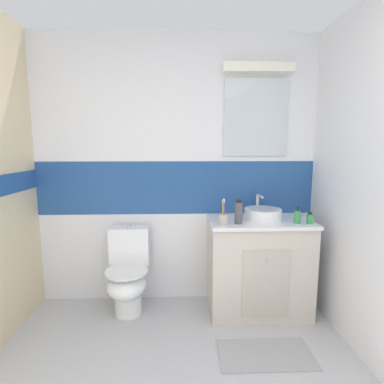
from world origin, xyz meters
TOP-DOWN VIEW (x-y plane):
  - wall_back_tiled at (0.01, 2.45)m, footprint 3.20×0.20m
  - vanity_cabinet at (0.73, 2.14)m, footprint 0.89×0.54m
  - sink_basin at (0.76, 2.14)m, footprint 0.32×0.37m
  - toilet at (-0.44, 2.16)m, footprint 0.37×0.50m
  - toothbrush_cup at (0.39, 1.97)m, footprint 0.08×0.08m
  - soap_dispenser at (1.01, 2.00)m, footprint 0.06×0.06m
  - perfume_flask_small at (1.11, 1.97)m, footprint 0.04×0.03m
  - mouthwash_bottle at (0.52, 2.00)m, footprint 0.07×0.07m
  - bath_mat at (0.64, 1.53)m, footprint 0.67×0.35m

SIDE VIEW (x-z plane):
  - bath_mat at x=0.64m, z-range 0.00..0.01m
  - toilet at x=-0.44m, z-range -0.03..0.74m
  - vanity_cabinet at x=0.73m, z-range 0.00..0.85m
  - perfume_flask_small at x=1.11m, z-range 0.85..0.95m
  - toothbrush_cup at x=0.39m, z-range 0.79..1.01m
  - sink_basin at x=0.76m, z-range 0.80..1.00m
  - soap_dispenser at x=1.01m, z-range 0.83..0.98m
  - mouthwash_bottle at x=0.52m, z-range 0.85..1.05m
  - wall_back_tiled at x=0.01m, z-range 0.01..2.51m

